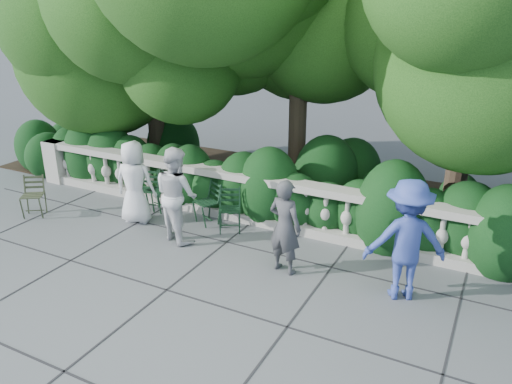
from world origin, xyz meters
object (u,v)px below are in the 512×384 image
at_px(chair_a, 201,225).
at_px(chair_b, 155,212).
at_px(person_businessman, 135,182).
at_px(person_older_blue, 406,240).
at_px(chair_d, 230,234).
at_px(person_casual_man, 176,194).
at_px(person_woman_grey, 285,227).
at_px(chair_c, 146,212).
at_px(chair_weathered, 34,219).

xyz_separation_m(chair_a, chair_b, (-1.20, 0.10, 0.00)).
xyz_separation_m(person_businessman, person_older_blue, (5.22, -0.31, 0.09)).
bearing_deg(person_businessman, chair_d, 176.45).
distance_m(person_casual_man, person_older_blue, 4.04).
distance_m(chair_d, person_casual_man, 1.29).
height_order(chair_d, person_businessman, person_businessman).
bearing_deg(person_casual_man, chair_d, -120.17).
height_order(chair_a, person_older_blue, person_older_blue).
bearing_deg(person_older_blue, person_casual_man, -25.62).
bearing_deg(chair_d, person_woman_grey, -55.94).
relative_size(chair_a, person_older_blue, 0.46).
height_order(chair_d, person_older_blue, person_older_blue).
bearing_deg(person_casual_man, chair_b, -11.25).
bearing_deg(chair_a, person_businessman, -133.84).
xyz_separation_m(chair_a, person_businessman, (-1.22, -0.42, 0.82)).
height_order(chair_b, chair_c, same).
relative_size(person_businessman, person_casual_man, 0.94).
distance_m(chair_a, chair_b, 1.21).
relative_size(chair_d, person_businessman, 0.51).
relative_size(chair_c, chair_d, 1.00).
distance_m(chair_b, person_older_blue, 5.35).
distance_m(chair_a, chair_c, 1.36).
height_order(chair_d, person_casual_man, person_casual_man).
distance_m(chair_a, person_casual_man, 1.10).
bearing_deg(chair_a, person_woman_grey, 5.34).
xyz_separation_m(person_woman_grey, person_older_blue, (1.83, 0.13, 0.13)).
relative_size(chair_weathered, person_older_blue, 0.46).
relative_size(chair_c, person_older_blue, 0.46).
distance_m(chair_c, person_older_blue, 5.49).
height_order(chair_b, chair_weathered, same).
relative_size(chair_b, person_older_blue, 0.46).
bearing_deg(chair_c, chair_a, -17.42).
height_order(chair_b, person_woman_grey, person_woman_grey).
bearing_deg(chair_weathered, chair_d, -16.08).
distance_m(chair_b, person_woman_grey, 3.59).
relative_size(chair_a, chair_c, 1.00).
relative_size(chair_c, chair_weathered, 1.00).
relative_size(person_businessman, person_woman_grey, 1.05).
height_order(person_businessman, person_older_blue, person_older_blue).
relative_size(chair_a, chair_d, 1.00).
distance_m(chair_a, person_businessman, 1.52).
height_order(chair_a, chair_weathered, same).
bearing_deg(chair_weathered, person_casual_man, -21.97).
bearing_deg(chair_d, person_businessman, 161.09).
xyz_separation_m(chair_a, chair_c, (-1.36, -0.01, 0.00)).
bearing_deg(person_casual_man, chair_a, -71.00).
distance_m(chair_b, person_casual_man, 1.65).
distance_m(chair_b, chair_c, 0.19).
bearing_deg(chair_d, person_older_blue, -39.18).
xyz_separation_m(chair_d, chair_weathered, (-3.87, -1.20, 0.00)).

